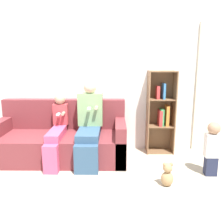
# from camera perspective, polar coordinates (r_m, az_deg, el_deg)

# --- Properties ---
(ground_plane) EXTENTS (14.00, 14.00, 0.00)m
(ground_plane) POSITION_cam_1_polar(r_m,az_deg,el_deg) (3.55, -9.77, -14.24)
(ground_plane) COLOR #B2A893
(back_wall) EXTENTS (10.00, 0.06, 2.55)m
(back_wall) POSITION_cam_1_polar(r_m,az_deg,el_deg) (4.22, -7.87, 8.04)
(back_wall) COLOR silver
(back_wall) RESTS_ON ground_plane
(curtain_panel) EXTENTS (0.57, 0.04, 2.20)m
(curtain_panel) POSITION_cam_1_polar(r_m,az_deg,el_deg) (4.47, 22.96, 5.19)
(curtain_panel) COLOR beige
(curtain_panel) RESTS_ON ground_plane
(couch) EXTENTS (2.09, 0.90, 0.93)m
(couch) POSITION_cam_1_polar(r_m,az_deg,el_deg) (4.00, -12.10, -6.70)
(couch) COLOR maroon
(couch) RESTS_ON ground_plane
(adult_seated) EXTENTS (0.40, 0.85, 1.26)m
(adult_seated) POSITION_cam_1_polar(r_m,az_deg,el_deg) (3.73, -5.53, -2.38)
(adult_seated) COLOR #335170
(adult_seated) RESTS_ON ground_plane
(child_seated) EXTENTS (0.24, 0.87, 1.05)m
(child_seated) POSITION_cam_1_polar(r_m,az_deg,el_deg) (3.79, -13.17, -4.10)
(child_seated) COLOR #DB4C75
(child_seated) RESTS_ON ground_plane
(toddler_standing) EXTENTS (0.20, 0.17, 0.77)m
(toddler_standing) POSITION_cam_1_polar(r_m,az_deg,el_deg) (3.57, 22.98, -7.71)
(toddler_standing) COLOR #232842
(toddler_standing) RESTS_ON ground_plane
(bookshelf) EXTENTS (0.46, 0.31, 1.41)m
(bookshelf) POSITION_cam_1_polar(r_m,az_deg,el_deg) (4.17, 11.65, 0.12)
(bookshelf) COLOR brown
(bookshelf) RESTS_ON ground_plane
(teddy_bear) EXTENTS (0.16, 0.13, 0.32)m
(teddy_bear) POSITION_cam_1_polar(r_m,az_deg,el_deg) (3.20, 13.17, -14.55)
(teddy_bear) COLOR tan
(teddy_bear) RESTS_ON ground_plane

